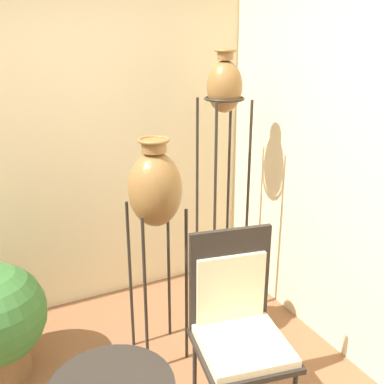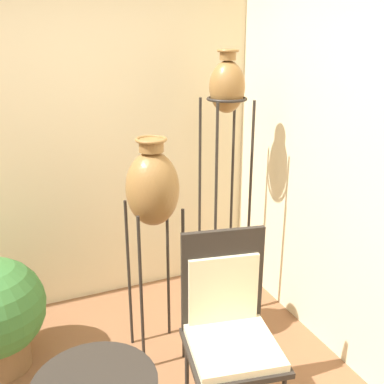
% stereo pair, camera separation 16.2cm
% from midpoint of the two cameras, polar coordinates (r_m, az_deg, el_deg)
% --- Properties ---
extents(wall_back, '(7.27, 0.06, 2.70)m').
position_cam_midpoint_polar(wall_back, '(3.36, -17.65, 6.79)').
color(wall_back, beige).
rests_on(wall_back, ground_plane).
extents(vase_stand_tall, '(0.29, 0.29, 1.94)m').
position_cam_midpoint_polar(vase_stand_tall, '(3.11, 5.95, 11.54)').
color(vase_stand_tall, '#28231E').
rests_on(vase_stand_tall, ground_plane).
extents(vase_stand_medium, '(0.32, 0.32, 1.47)m').
position_cam_midpoint_polar(vase_stand_medium, '(2.68, -3.30, 0.17)').
color(vase_stand_medium, '#28231E').
rests_on(vase_stand_medium, ground_plane).
extents(chair, '(0.55, 0.55, 1.08)m').
position_cam_midpoint_polar(chair, '(2.45, 6.63, -16.06)').
color(chair, '#28231E').
rests_on(chair, ground_plane).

